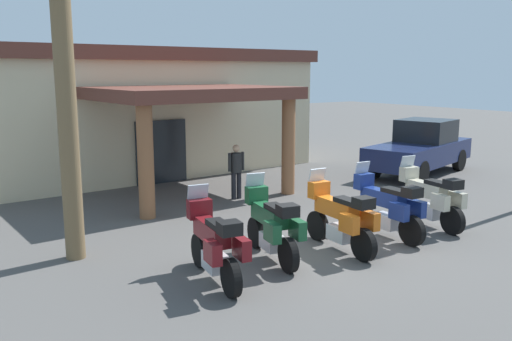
# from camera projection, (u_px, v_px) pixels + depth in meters

# --- Properties ---
(ground_plane) EXTENTS (80.00, 80.00, 0.00)m
(ground_plane) POSITION_uv_depth(u_px,v_px,m) (320.00, 245.00, 11.67)
(ground_plane) COLOR #514F4C
(motel_building) EXTENTS (13.97, 11.15, 4.47)m
(motel_building) POSITION_uv_depth(u_px,v_px,m) (122.00, 110.00, 20.20)
(motel_building) COLOR beige
(motel_building) RESTS_ON ground_plane
(motorcycle_maroon) EXTENTS (0.84, 2.20, 1.61)m
(motorcycle_maroon) POSITION_uv_depth(u_px,v_px,m) (215.00, 244.00, 9.55)
(motorcycle_maroon) COLOR black
(motorcycle_maroon) RESTS_ON ground_plane
(motorcycle_green) EXTENTS (0.91, 2.19, 1.61)m
(motorcycle_green) POSITION_uv_depth(u_px,v_px,m) (272.00, 226.00, 10.67)
(motorcycle_green) COLOR black
(motorcycle_green) RESTS_ON ground_plane
(motorcycle_orange) EXTENTS (0.74, 2.21, 1.61)m
(motorcycle_orange) POSITION_uv_depth(u_px,v_px,m) (341.00, 218.00, 11.22)
(motorcycle_orange) COLOR black
(motorcycle_orange) RESTS_ON ground_plane
(motorcycle_blue) EXTENTS (0.72, 2.21, 1.61)m
(motorcycle_blue) POSITION_uv_depth(u_px,v_px,m) (387.00, 207.00, 12.13)
(motorcycle_blue) COLOR black
(motorcycle_blue) RESTS_ON ground_plane
(motorcycle_cream) EXTENTS (0.84, 2.20, 1.61)m
(motorcycle_cream) POSITION_uv_depth(u_px,v_px,m) (430.00, 198.00, 12.97)
(motorcycle_cream) COLOR black
(motorcycle_cream) RESTS_ON ground_plane
(pedestrian) EXTENTS (0.53, 0.32, 1.60)m
(pedestrian) POSITION_uv_depth(u_px,v_px,m) (236.00, 168.00, 15.75)
(pedestrian) COLOR black
(pedestrian) RESTS_ON ground_plane
(pickup_truck_navy) EXTENTS (5.52, 3.19, 1.95)m
(pickup_truck_navy) POSITION_uv_depth(u_px,v_px,m) (421.00, 148.00, 19.61)
(pickup_truck_navy) COLOR black
(pickup_truck_navy) RESTS_ON ground_plane
(palm_tree_roadside) EXTENTS (2.00, 2.10, 6.72)m
(palm_tree_roadside) POSITION_uv_depth(u_px,v_px,m) (60.00, 18.00, 10.03)
(palm_tree_roadside) COLOR brown
(palm_tree_roadside) RESTS_ON ground_plane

